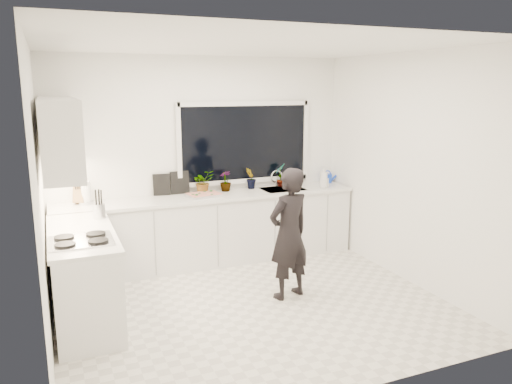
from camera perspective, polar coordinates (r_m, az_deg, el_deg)
name	(u,v)px	position (r m, az deg, el deg)	size (l,w,h in m)	color
floor	(252,306)	(5.52, -0.43, -12.85)	(4.00, 3.50, 0.02)	beige
wall_back	(203,159)	(6.74, -6.13, 3.74)	(4.00, 0.02, 2.70)	white
wall_left	(39,199)	(4.74, -23.58, -0.72)	(0.02, 3.50, 2.70)	white
wall_right	(410,170)	(6.14, 17.21, 2.46)	(0.02, 3.50, 2.70)	white
ceiling	(252,44)	(5.03, -0.48, 16.56)	(4.00, 3.50, 0.02)	white
window	(245,143)	(6.88, -1.27, 5.65)	(1.80, 0.02, 1.00)	black
base_cabinets_back	(211,230)	(6.65, -5.19, -4.40)	(3.92, 0.58, 0.88)	white
base_cabinets_left	(84,278)	(5.33, -19.03, -9.23)	(0.58, 1.60, 0.88)	white
countertop_back	(210,197)	(6.52, -5.24, -0.54)	(3.94, 0.62, 0.04)	silver
countertop_left	(81,233)	(5.19, -19.37, -4.48)	(0.62, 1.60, 0.04)	silver
upper_cabinets	(59,134)	(5.36, -21.61, 6.23)	(0.34, 2.10, 0.70)	white
sink	(283,192)	(6.91, 3.07, -0.04)	(0.58, 0.42, 0.14)	silver
faucet	(277,179)	(7.06, 2.38, 1.54)	(0.03, 0.03, 0.22)	silver
stovetop	(81,240)	(4.84, -19.37, -5.21)	(0.56, 0.48, 0.03)	black
person	(289,234)	(5.48, 3.78, -4.78)	(0.53, 0.35, 1.46)	black
pizza_tray	(204,195)	(6.47, -5.97, -0.34)	(0.43, 0.32, 0.03)	silver
pizza	(204,194)	(6.46, -5.97, -0.19)	(0.39, 0.28, 0.01)	red
watering_can	(327,178)	(7.40, 8.13, 1.57)	(0.14, 0.14, 0.13)	blue
paper_towel_roll	(86,193)	(6.33, -18.85, -0.14)	(0.11, 0.11, 0.26)	silver
knife_block	(80,195)	(6.37, -19.52, -0.30)	(0.13, 0.10, 0.22)	olive
utensil_crock	(99,211)	(5.61, -17.48, -2.07)	(0.13, 0.13, 0.16)	silver
picture_frame_large	(162,185)	(6.58, -10.74, 0.84)	(0.22, 0.02, 0.28)	black
picture_frame_small	(180,182)	(6.63, -8.70, 1.09)	(0.25, 0.02, 0.30)	black
herb_plants	(228,180)	(6.74, -3.22, 1.39)	(1.38, 0.29, 0.33)	#26662D
soap_bottles	(324,178)	(7.01, 7.77, 1.60)	(0.17, 0.17, 0.31)	#D8BF66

